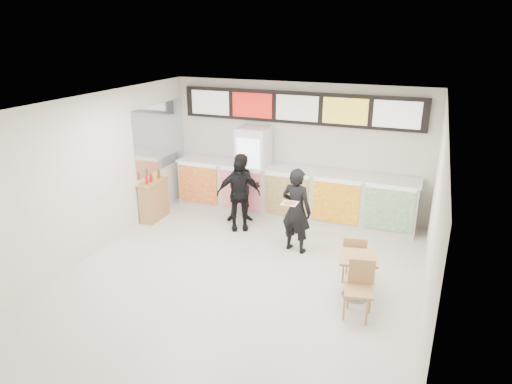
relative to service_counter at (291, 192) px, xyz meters
The scene contains 15 objects.
floor 3.15m from the service_counter, 90.00° to the right, with size 7.00×7.00×0.00m, color beige.
ceiling 3.93m from the service_counter, 90.00° to the right, with size 7.00×7.00×0.00m, color white.
wall_back 1.01m from the service_counter, 90.00° to the left, with size 6.00×6.00×0.00m, color silver.
wall_left 4.41m from the service_counter, 134.13° to the right, with size 7.00×7.00×0.00m, color silver.
wall_right 4.41m from the service_counter, 45.87° to the right, with size 7.00×7.00×0.00m, color silver.
service_counter is the anchor object (origin of this frame).
menu_board 1.90m from the service_counter, 90.00° to the left, with size 5.50×0.14×0.70m.
drinks_fridge 1.03m from the service_counter, behind, with size 0.70×0.67×2.00m.
mirror_panel 3.28m from the service_counter, 167.87° to the right, with size 0.01×2.00×1.50m, color #B2B7BF.
customer_main 1.76m from the service_counter, 69.76° to the right, with size 0.61×0.40×1.68m, color black.
customer_left 1.15m from the service_counter, 143.01° to the right, with size 0.76×0.59×1.55m, color black.
customer_mid 1.40m from the service_counter, 126.90° to the right, with size 0.93×0.39×1.58m, color black.
pizza_slice 2.25m from the service_counter, 73.87° to the right, with size 0.36×0.36×0.02m.
cafe_table 3.49m from the service_counter, 55.29° to the right, with size 0.71×1.54×0.87m.
condiment_ledge 3.11m from the service_counter, 155.07° to the right, with size 0.33×0.80×1.07m.
Camera 1 is at (2.82, -6.30, 4.12)m, focal length 32.00 mm.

